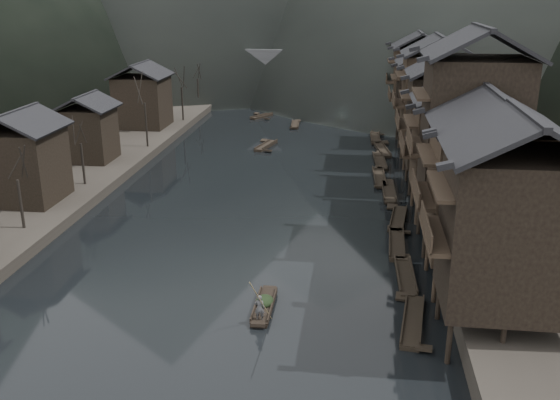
# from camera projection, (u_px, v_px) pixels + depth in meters

# --- Properties ---
(water) EXTENTS (300.00, 300.00, 0.00)m
(water) POSITION_uv_depth(u_px,v_px,m) (228.00, 268.00, 45.18)
(water) COLOR black
(water) RESTS_ON ground
(left_bank) EXTENTS (40.00, 200.00, 1.20)m
(left_bank) POSITION_uv_depth(u_px,v_px,m) (39.00, 129.00, 86.63)
(left_bank) COLOR #2D2823
(left_bank) RESTS_ON ground
(stilt_houses) EXTENTS (9.00, 67.60, 16.96)m
(stilt_houses) POSITION_uv_depth(u_px,v_px,m) (449.00, 107.00, 57.87)
(stilt_houses) COLOR black
(stilt_houses) RESTS_ON ground
(left_houses) EXTENTS (8.10, 53.20, 8.73)m
(left_houses) POSITION_uv_depth(u_px,v_px,m) (72.00, 126.00, 64.63)
(left_houses) COLOR black
(left_houses) RESTS_ON left_bank
(bare_trees) EXTENTS (3.84, 73.53, 7.67)m
(bare_trees) POSITION_uv_depth(u_px,v_px,m) (110.00, 117.00, 65.67)
(bare_trees) COLOR black
(bare_trees) RESTS_ON left_bank
(moored_sampans) EXTENTS (3.15, 72.10, 0.47)m
(moored_sampans) POSITION_uv_depth(u_px,v_px,m) (384.00, 168.00, 69.13)
(moored_sampans) COLOR black
(moored_sampans) RESTS_ON water
(midriver_boats) EXTENTS (8.12, 38.56, 0.45)m
(midriver_boats) POSITION_uv_depth(u_px,v_px,m) (282.00, 121.00, 93.73)
(midriver_boats) COLOR black
(midriver_boats) RESTS_ON water
(stone_bridge) EXTENTS (40.00, 6.00, 9.00)m
(stone_bridge) POSITION_uv_depth(u_px,v_px,m) (309.00, 71.00, 111.11)
(stone_bridge) COLOR #4C4C4F
(stone_bridge) RESTS_ON ground
(hero_sampan) EXTENTS (1.10, 5.16, 0.44)m
(hero_sampan) POSITION_uv_depth(u_px,v_px,m) (264.00, 306.00, 39.36)
(hero_sampan) COLOR black
(hero_sampan) RESTS_ON water
(cargo_heap) EXTENTS (1.14, 1.49, 0.68)m
(cargo_heap) POSITION_uv_depth(u_px,v_px,m) (265.00, 296.00, 39.39)
(cargo_heap) COLOR black
(cargo_heap) RESTS_ON hero_sampan
(boatman) EXTENTS (0.62, 0.41, 1.70)m
(boatman) POSITION_uv_depth(u_px,v_px,m) (260.00, 304.00, 37.31)
(boatman) COLOR #4D4D4F
(boatman) RESTS_ON hero_sampan
(bamboo_pole) EXTENTS (1.29, 2.10, 3.91)m
(bamboo_pole) POSITION_uv_depth(u_px,v_px,m) (262.00, 262.00, 36.38)
(bamboo_pole) COLOR #8C7A51
(bamboo_pole) RESTS_ON boatman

